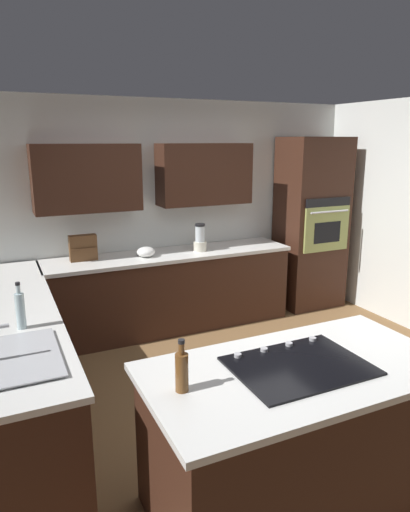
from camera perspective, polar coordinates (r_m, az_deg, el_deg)
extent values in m
plane|color=brown|center=(4.13, 6.10, -17.07)|extent=(14.00, 14.00, 0.00)
cube|color=silver|center=(5.50, -4.85, 5.39)|extent=(6.00, 0.10, 2.60)
cube|color=#381E14|center=(5.40, -0.08, 10.17)|extent=(1.10, 0.34, 0.70)
cube|color=#381E14|center=(4.98, -14.52, 9.38)|extent=(1.10, 0.34, 0.70)
cube|color=#381E14|center=(5.33, -4.26, -4.55)|extent=(2.80, 0.60, 0.86)
cube|color=silver|center=(5.20, -4.35, 0.15)|extent=(2.84, 0.64, 0.04)
cube|color=#381E14|center=(3.95, -22.31, -12.62)|extent=(0.60, 2.90, 0.86)
cube|color=silver|center=(3.77, -22.95, -6.49)|extent=(0.64, 2.94, 0.04)
cube|color=#381E14|center=(2.96, 11.18, -21.50)|extent=(1.69, 0.85, 0.86)
cube|color=silver|center=(2.72, 11.64, -13.76)|extent=(1.77, 0.93, 0.04)
cube|color=#381E14|center=(6.10, 13.06, 3.96)|extent=(0.80, 0.60, 2.18)
cube|color=#939E51|center=(5.86, 14.93, 3.27)|extent=(0.66, 0.03, 0.56)
cube|color=black|center=(5.86, 14.98, 2.87)|extent=(0.40, 0.01, 0.26)
cube|color=black|center=(5.81, 15.14, 6.47)|extent=(0.66, 0.02, 0.11)
cylinder|color=silver|center=(5.80, 15.29, 5.34)|extent=(0.56, 0.02, 0.02)
cube|color=#515456|center=(3.10, -22.40, -10.40)|extent=(0.40, 0.30, 0.02)
cube|color=#515456|center=(2.79, -22.02, -13.17)|extent=(0.40, 0.30, 0.02)
cube|color=#B7BABF|center=(2.94, -22.24, -11.55)|extent=(0.46, 0.70, 0.01)
cube|color=black|center=(2.71, 11.67, -13.26)|extent=(0.76, 0.56, 0.01)
cylinder|color=#B2B2B7|center=(3.01, 13.27, -10.03)|extent=(0.04, 0.04, 0.02)
cylinder|color=#B2B2B7|center=(2.91, 10.43, -10.75)|extent=(0.04, 0.04, 0.02)
cylinder|color=#B2B2B7|center=(2.82, 7.37, -11.50)|extent=(0.04, 0.04, 0.02)
cylinder|color=#B2B2B7|center=(2.74, 4.10, -12.25)|extent=(0.04, 0.04, 0.02)
cylinder|color=beige|center=(5.27, -0.62, 1.22)|extent=(0.15, 0.15, 0.11)
cylinder|color=silver|center=(5.24, -0.63, 2.78)|extent=(0.11, 0.11, 0.18)
cylinder|color=black|center=(5.22, -0.63, 3.90)|extent=(0.12, 0.12, 0.03)
ellipsoid|color=white|center=(5.04, -7.37, 0.52)|extent=(0.20, 0.20, 0.11)
cube|color=brown|center=(5.00, -14.96, 0.99)|extent=(0.28, 0.10, 0.28)
cube|color=brown|center=(4.94, -14.84, 0.86)|extent=(0.27, 0.02, 0.02)
cylinder|color=silver|center=(3.35, -22.02, -6.39)|extent=(0.06, 0.06, 0.25)
cylinder|color=silver|center=(3.30, -22.27, -3.88)|extent=(0.03, 0.03, 0.06)
cylinder|color=black|center=(3.29, -22.34, -3.22)|extent=(0.03, 0.03, 0.02)
cylinder|color=brown|center=(2.39, -2.91, -14.32)|extent=(0.07, 0.07, 0.20)
cylinder|color=brown|center=(2.33, -2.95, -11.48)|extent=(0.03, 0.03, 0.06)
cylinder|color=black|center=(2.31, -2.97, -10.59)|extent=(0.03, 0.03, 0.02)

